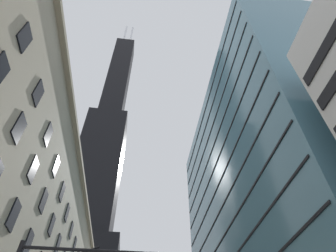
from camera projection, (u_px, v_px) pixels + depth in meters
name	position (u px, v px, depth m)	size (l,w,h in m)	color
dark_skyscraper	(92.00, 200.00, 98.61)	(23.47, 23.47, 191.56)	black
glass_office_midrise	(268.00, 205.00, 44.98)	(15.94, 46.36, 51.10)	teal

